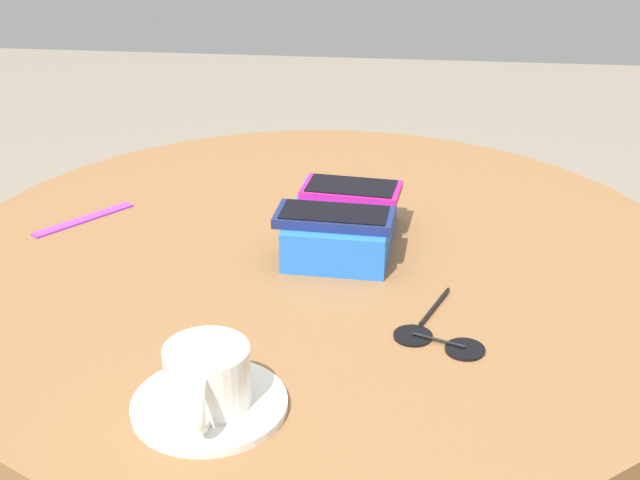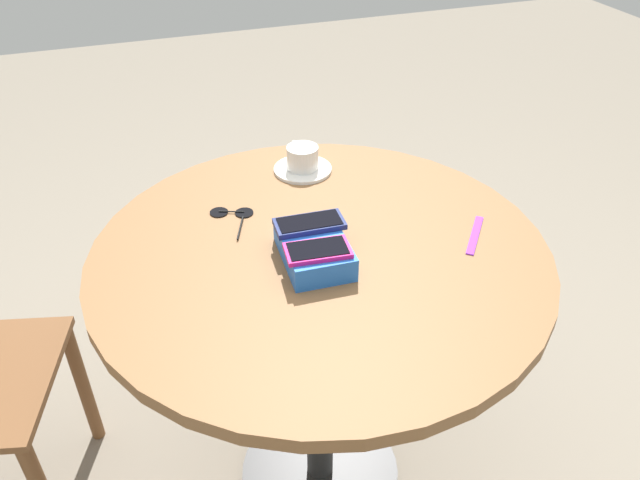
{
  "view_description": "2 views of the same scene",
  "coord_description": "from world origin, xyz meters",
  "px_view_note": "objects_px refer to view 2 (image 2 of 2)",
  "views": [
    {
      "loc": [
        0.97,
        0.11,
        1.27
      ],
      "look_at": [
        0.0,
        0.0,
        0.79
      ],
      "focal_mm": 50.0,
      "sensor_mm": 36.0,
      "label": 1
    },
    {
      "loc": [
        -0.98,
        0.34,
        1.53
      ],
      "look_at": [
        0.0,
        0.0,
        0.79
      ],
      "focal_mm": 35.0,
      "sensor_mm": 36.0,
      "label": 2
    }
  ],
  "objects_px": {
    "phone_magenta": "(318,250)",
    "saucer": "(303,169)",
    "phone_navy": "(309,224)",
    "sunglasses": "(233,214)",
    "coffee_cup": "(302,157)",
    "phone_box": "(314,249)",
    "round_table": "(320,298)",
    "lanyard_strap": "(475,235)"
  },
  "relations": [
    {
      "from": "phone_navy",
      "to": "sunglasses",
      "type": "height_order",
      "value": "phone_navy"
    },
    {
      "from": "phone_magenta",
      "to": "phone_navy",
      "type": "height_order",
      "value": "phone_navy"
    },
    {
      "from": "phone_magenta",
      "to": "sunglasses",
      "type": "bearing_deg",
      "value": 23.15
    },
    {
      "from": "phone_navy",
      "to": "coffee_cup",
      "type": "xyz_separation_m",
      "value": [
        0.31,
        -0.08,
        -0.02
      ]
    },
    {
      "from": "round_table",
      "to": "lanyard_strap",
      "type": "bearing_deg",
      "value": -101.54
    },
    {
      "from": "lanyard_strap",
      "to": "sunglasses",
      "type": "xyz_separation_m",
      "value": [
        0.25,
        0.47,
        0.0
      ]
    },
    {
      "from": "phone_box",
      "to": "phone_magenta",
      "type": "distance_m",
      "value": 0.06
    },
    {
      "from": "phone_navy",
      "to": "saucer",
      "type": "bearing_deg",
      "value": -15.38
    },
    {
      "from": "round_table",
      "to": "coffee_cup",
      "type": "bearing_deg",
      "value": -11.59
    },
    {
      "from": "phone_box",
      "to": "saucer",
      "type": "bearing_deg",
      "value": -14.34
    },
    {
      "from": "coffee_cup",
      "to": "phone_navy",
      "type": "bearing_deg",
      "value": 164.81
    },
    {
      "from": "phone_magenta",
      "to": "lanyard_strap",
      "type": "bearing_deg",
      "value": -88.09
    },
    {
      "from": "phone_magenta",
      "to": "sunglasses",
      "type": "xyz_separation_m",
      "value": [
        0.26,
        0.11,
        -0.05
      ]
    },
    {
      "from": "round_table",
      "to": "sunglasses",
      "type": "bearing_deg",
      "value": 38.27
    },
    {
      "from": "round_table",
      "to": "phone_box",
      "type": "height_order",
      "value": "phone_box"
    },
    {
      "from": "phone_navy",
      "to": "lanyard_strap",
      "type": "relative_size",
      "value": 0.98
    },
    {
      "from": "phone_navy",
      "to": "phone_magenta",
      "type": "bearing_deg",
      "value": 171.4
    },
    {
      "from": "round_table",
      "to": "coffee_cup",
      "type": "xyz_separation_m",
      "value": [
        0.32,
        -0.07,
        0.17
      ]
    },
    {
      "from": "saucer",
      "to": "round_table",
      "type": "bearing_deg",
      "value": 168.26
    },
    {
      "from": "round_table",
      "to": "saucer",
      "type": "height_order",
      "value": "saucer"
    },
    {
      "from": "round_table",
      "to": "phone_box",
      "type": "distance_m",
      "value": 0.16
    },
    {
      "from": "round_table",
      "to": "lanyard_strap",
      "type": "relative_size",
      "value": 6.47
    },
    {
      "from": "saucer",
      "to": "lanyard_strap",
      "type": "distance_m",
      "value": 0.47
    },
    {
      "from": "sunglasses",
      "to": "phone_navy",
      "type": "bearing_deg",
      "value": -143.74
    },
    {
      "from": "saucer",
      "to": "coffee_cup",
      "type": "xyz_separation_m",
      "value": [
        0.0,
        0.0,
        0.03
      ]
    },
    {
      "from": "phone_magenta",
      "to": "sunglasses",
      "type": "relative_size",
      "value": 0.93
    },
    {
      "from": "phone_navy",
      "to": "saucer",
      "type": "distance_m",
      "value": 0.33
    },
    {
      "from": "lanyard_strap",
      "to": "sunglasses",
      "type": "distance_m",
      "value": 0.53
    },
    {
      "from": "phone_magenta",
      "to": "saucer",
      "type": "relative_size",
      "value": 0.91
    },
    {
      "from": "phone_navy",
      "to": "sunglasses",
      "type": "relative_size",
      "value": 1.02
    },
    {
      "from": "round_table",
      "to": "phone_navy",
      "type": "distance_m",
      "value": 0.19
    },
    {
      "from": "coffee_cup",
      "to": "phone_box",
      "type": "bearing_deg",
      "value": 165.81
    },
    {
      "from": "round_table",
      "to": "phone_box",
      "type": "bearing_deg",
      "value": 144.28
    },
    {
      "from": "saucer",
      "to": "lanyard_strap",
      "type": "bearing_deg",
      "value": -146.4
    },
    {
      "from": "phone_magenta",
      "to": "saucer",
      "type": "height_order",
      "value": "phone_magenta"
    },
    {
      "from": "round_table",
      "to": "phone_magenta",
      "type": "relative_size",
      "value": 7.25
    },
    {
      "from": "lanyard_strap",
      "to": "phone_magenta",
      "type": "bearing_deg",
      "value": 91.91
    },
    {
      "from": "lanyard_strap",
      "to": "sunglasses",
      "type": "height_order",
      "value": "sunglasses"
    },
    {
      "from": "coffee_cup",
      "to": "sunglasses",
      "type": "bearing_deg",
      "value": 124.39
    },
    {
      "from": "phone_navy",
      "to": "sunglasses",
      "type": "xyz_separation_m",
      "value": [
        0.17,
        0.12,
        -0.06
      ]
    },
    {
      "from": "phone_box",
      "to": "sunglasses",
      "type": "distance_m",
      "value": 0.25
    },
    {
      "from": "saucer",
      "to": "coffee_cup",
      "type": "relative_size",
      "value": 1.34
    }
  ]
}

